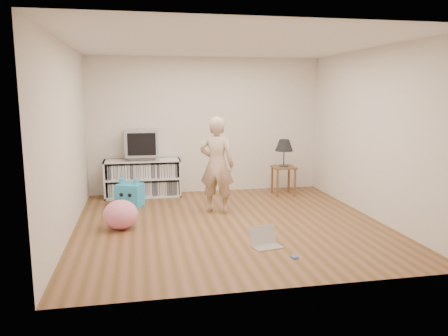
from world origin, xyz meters
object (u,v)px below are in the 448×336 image
media_unit (143,178)px  plush_blue (130,195)px  dvd_deck (142,158)px  plush_pink (121,215)px  person (217,165)px  table_lamp (284,146)px  laptop (265,241)px  side_table (283,173)px  crt_tv (142,143)px

media_unit → plush_blue: (-0.23, -0.72, -0.15)m
media_unit → dvd_deck: 0.39m
plush_pink → person: bearing=22.5°
table_lamp → laptop: size_ratio=1.28×
side_table → plush_pink: bearing=-151.8°
side_table → person: size_ratio=0.35×
dvd_deck → table_lamp: size_ratio=0.87×
crt_tv → laptop: size_ratio=1.49×
person → laptop: (0.31, -1.70, -0.71)m
media_unit → person: size_ratio=0.90×
dvd_deck → plush_blue: dvd_deck is taller
person → laptop: 1.87m
crt_tv → plush_blue: size_ratio=1.18×
media_unit → side_table: (2.64, -0.39, 0.07)m
person → laptop: bearing=125.3°
plush_pink → plush_blue: bearing=85.2°
crt_tv → person: 1.79m
table_lamp → laptop: 3.04m
table_lamp → media_unit: bearing=171.7°
table_lamp → plush_blue: table_lamp is taller
dvd_deck → crt_tv: size_ratio=0.75×
person → dvd_deck: bearing=-23.8°
side_table → plush_blue: (-2.87, -0.33, -0.21)m
side_table → table_lamp: table_lamp is taller
table_lamp → plush_blue: 2.98m
laptop → plush_blue: plush_blue is taller
table_lamp → plush_blue: size_ratio=1.01×
dvd_deck → crt_tv: (0.00, -0.00, 0.29)m
plush_blue → plush_pink: size_ratio=1.03×
crt_tv → plush_blue: 1.10m
media_unit → laptop: (1.49, -3.06, -0.28)m
media_unit → crt_tv: 0.67m
dvd_deck → person: 1.78m
laptop → plush_pink: size_ratio=0.81×
crt_tv → table_lamp: size_ratio=1.17×
side_table → laptop: bearing=-113.3°
table_lamp → plush_pink: size_ratio=1.04×
media_unit → person: 1.84m
media_unit → table_lamp: table_lamp is taller
dvd_deck → person: bearing=-48.7°
media_unit → laptop: 3.41m
laptop → side_table: bearing=55.9°
side_table → plush_pink: 3.38m
person → table_lamp: bearing=-121.6°
laptop → plush_blue: 2.91m
side_table → table_lamp: bearing=0.0°
media_unit → dvd_deck: size_ratio=3.11×
person → plush_blue: bearing=0.6°
media_unit → crt_tv: size_ratio=2.33×
crt_tv → plush_pink: crt_tv is taller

